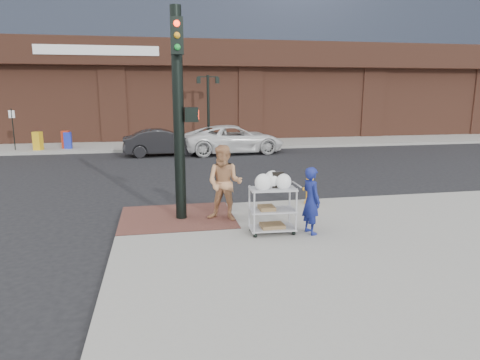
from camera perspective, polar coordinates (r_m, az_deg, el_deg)
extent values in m
plane|color=black|center=(10.10, -4.66, -7.04)|extent=(220.00, 220.00, 0.00)
cube|color=gray|center=(43.76, 7.16, 7.57)|extent=(65.00, 36.00, 0.15)
cube|color=#542B27|center=(10.86, -8.36, -4.89)|extent=(2.80, 2.40, 0.01)
cylinder|color=black|center=(25.70, -4.24, 9.33)|extent=(0.16, 0.16, 4.00)
cube|color=black|center=(25.69, -4.31, 13.56)|extent=(1.20, 0.06, 0.06)
cube|color=black|center=(25.63, -5.56, 13.10)|extent=(0.22, 0.22, 0.35)
cube|color=black|center=(25.76, -3.06, 13.13)|extent=(0.22, 0.22, 0.35)
cylinder|color=black|center=(25.70, -27.99, 5.98)|extent=(0.05, 0.05, 2.20)
cylinder|color=black|center=(10.33, -8.19, 8.34)|extent=(0.26, 0.26, 5.00)
cube|color=black|center=(10.35, -6.52, 8.66)|extent=(0.32, 0.28, 0.34)
cube|color=#FF260C|center=(10.36, -5.63, 8.68)|extent=(0.02, 0.18, 0.22)
cube|color=black|center=(10.11, -8.42, 18.48)|extent=(0.28, 0.18, 0.80)
imported|color=navy|center=(9.51, 9.47, -2.72)|extent=(0.48, 0.61, 1.50)
imported|color=tan|center=(10.31, -2.06, -0.43)|extent=(1.10, 1.00, 1.84)
imported|color=black|center=(22.23, -10.11, 4.97)|extent=(4.17, 1.68, 1.35)
imported|color=silver|center=(22.69, -0.86, 5.46)|extent=(5.54, 2.95, 1.48)
cube|color=#9E9EA3|center=(9.33, 4.39, -1.19)|extent=(1.03, 0.61, 0.03)
cube|color=#9E9EA3|center=(9.45, 4.35, -4.02)|extent=(1.03, 0.61, 0.03)
cube|color=#9E9EA3|center=(9.57, 4.31, -6.39)|extent=(1.03, 0.61, 0.03)
cube|color=black|center=(9.37, 4.98, -0.03)|extent=(0.24, 0.16, 0.36)
cube|color=brown|center=(9.40, 3.57, -3.74)|extent=(0.33, 0.38, 0.09)
cube|color=brown|center=(9.55, 4.32, -6.07)|extent=(0.51, 0.40, 0.08)
cylinder|color=#FFAA15|center=(12.15, 9.21, -2.96)|extent=(0.27, 0.27, 0.08)
cylinder|color=#FFAA15|center=(12.07, 9.26, -1.35)|extent=(0.19, 0.19, 0.60)
sphere|color=#FFAA15|center=(12.00, 9.31, 0.18)|extent=(0.21, 0.21, 0.21)
cylinder|color=#FFAA15|center=(12.06, 9.27, -1.13)|extent=(0.39, 0.09, 0.09)
cube|color=#A42812|center=(25.41, -22.18, 5.02)|extent=(0.43, 0.39, 0.96)
cube|color=gold|center=(25.26, -25.35, 4.73)|extent=(0.50, 0.48, 0.97)
cube|color=#1A29AA|center=(25.26, -21.97, 4.92)|extent=(0.38, 0.34, 0.89)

